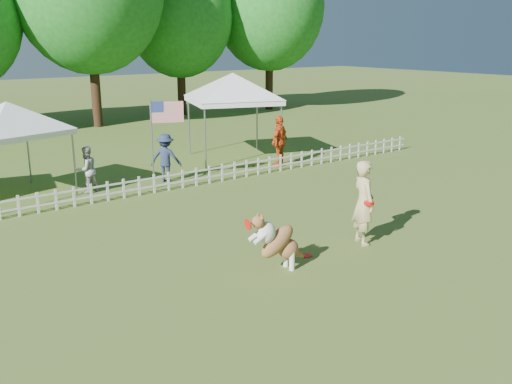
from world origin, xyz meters
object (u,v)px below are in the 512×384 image
flag_pole (152,145)px  spectator_a (87,170)px  canopy_tent_right (233,118)px  spectator_b (166,158)px  dog (278,241)px  canopy_tent_left (12,151)px  frisbee_on_turf (306,255)px  handler (363,202)px  spectator_c (279,141)px

flag_pole → spectator_a: size_ratio=1.94×
canopy_tent_right → spectator_b: size_ratio=2.04×
dog → canopy_tent_left: 9.50m
flag_pole → spectator_a: bearing=177.9°
frisbee_on_turf → canopy_tent_left: (-3.83, 8.78, 1.39)m
handler → canopy_tent_right: (2.97, 9.63, 0.65)m
canopy_tent_right → spectator_b: (-3.84, -1.67, -0.83)m
canopy_tent_left → flag_pole: 4.09m
dog → frisbee_on_turf: bearing=21.2°
canopy_tent_right → handler: bearing=-88.5°
canopy_tent_left → flag_pole: size_ratio=1.00×
spectator_a → dog: bearing=81.4°
handler → spectator_c: bearing=-6.5°
handler → canopy_tent_left: (-5.41, 8.93, 0.41)m
canopy_tent_left → spectator_c: size_ratio=1.48×
spectator_c → spectator_a: bearing=-30.5°
handler → dog: bearing=111.6°
frisbee_on_turf → canopy_tent_left: bearing=113.5°
spectator_b → flag_pole: bearing=81.8°
dog → canopy_tent_right: (5.57, 9.75, 0.99)m
frisbee_on_turf → spectator_b: 7.89m
canopy_tent_right → flag_pole: (-4.61, -2.28, -0.23)m
frisbee_on_turf → spectator_b: spectator_b is taller
spectator_b → canopy_tent_left: bearing=31.1°
handler → dog: handler is taller
handler → spectator_b: handler is taller
canopy_tent_left → spectator_b: bearing=-27.7°
canopy_tent_left → handler: bearing=-74.5°
spectator_c → frisbee_on_turf: bearing=29.4°
handler → canopy_tent_right: size_ratio=0.60×
spectator_b → spectator_a: bearing=39.0°
dog → spectator_a: bearing=102.6°
flag_pole → handler: bearing=-56.1°
spectator_a → spectator_c: (7.09, -0.62, 0.22)m
dog → frisbee_on_turf: size_ratio=5.17×
handler → flag_pole: 7.55m
handler → flag_pole: flag_pole is taller
dog → flag_pole: 7.57m
handler → spectator_c: 8.35m
canopy_tent_left → spectator_a: (1.92, -0.78, -0.68)m
canopy_tent_left → spectator_b: canopy_tent_left is taller
frisbee_on_turf → spectator_a: 8.26m
frisbee_on_turf → spectator_a: (-1.91, 8.00, 0.71)m
spectator_b → frisbee_on_turf: bearing=127.9°
frisbee_on_turf → spectator_c: bearing=54.9°
dog → spectator_c: 9.85m
canopy_tent_right → canopy_tent_left: bearing=-156.6°
flag_pole → spectator_c: bearing=23.3°
dog → spectator_b: (1.73, 8.08, 0.16)m
frisbee_on_turf → canopy_tent_left: canopy_tent_left is taller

